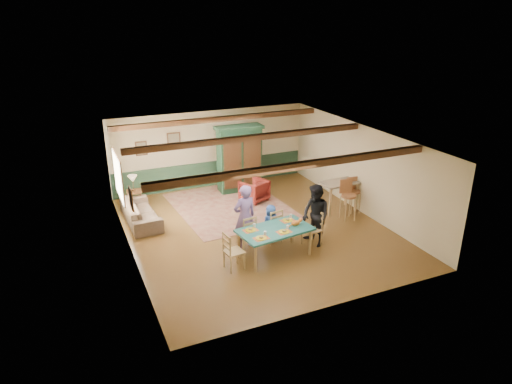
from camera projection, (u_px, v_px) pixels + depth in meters
name	position (u px, v px, depth m)	size (l,w,h in m)	color
floor	(257.00, 230.00, 13.08)	(8.00, 8.00, 0.00)	#533617
wall_back	(211.00, 149.00, 16.00)	(7.00, 0.02, 2.70)	beige
wall_left	(128.00, 205.00, 11.27)	(0.02, 8.00, 2.70)	beige
wall_right	(362.00, 169.00, 13.90)	(0.02, 8.00, 2.70)	beige
ceiling	(257.00, 138.00, 12.09)	(7.00, 8.00, 0.02)	white
wainscot_back	(212.00, 173.00, 16.31)	(6.95, 0.03, 0.90)	#203B29
ceiling_beam_front	(298.00, 166.00, 10.16)	(6.95, 0.16, 0.16)	#331D0E
ceiling_beam_mid	(251.00, 138.00, 12.47)	(6.95, 0.16, 0.16)	#331D0E
ceiling_beam_back	(219.00, 119.00, 14.68)	(6.95, 0.16, 0.16)	#331D0E
window_left	(118.00, 177.00, 12.66)	(0.06, 1.60, 1.30)	white
picture_left_wall	(131.00, 199.00, 10.63)	(0.04, 0.42, 0.52)	gray
picture_back_a	(174.00, 141.00, 15.32)	(0.45, 0.04, 0.55)	gray
picture_back_b	(141.00, 148.00, 14.96)	(0.38, 0.04, 0.48)	gray
dining_table	(275.00, 243.00, 11.50)	(1.83, 1.02, 0.76)	#1D5D59
dining_chair_far_left	(246.00, 232.00, 11.85)	(0.43, 0.45, 0.96)	#9A7B4D
dining_chair_far_right	(273.00, 225.00, 12.24)	(0.43, 0.45, 0.96)	#9A7B4D
dining_chair_end_left	(234.00, 251.00, 10.90)	(0.43, 0.45, 0.96)	#9A7B4D
dining_chair_end_right	(312.00, 229.00, 12.03)	(0.43, 0.45, 0.96)	#9A7B4D
person_man	(245.00, 217.00, 11.77)	(0.64, 0.42, 1.75)	slate
person_woman	(315.00, 216.00, 11.94)	(0.81, 0.63, 1.68)	black
person_child	(271.00, 223.00, 12.30)	(0.50, 0.32, 1.02)	#274D9F
cat	(296.00, 222.00, 11.52)	(0.37, 0.14, 0.18)	orange
place_setting_near_left	(261.00, 236.00, 10.87)	(0.41, 0.30, 0.11)	gold
place_setting_near_center	(284.00, 230.00, 11.19)	(0.41, 0.30, 0.11)	gold
place_setting_far_left	(251.00, 228.00, 11.28)	(0.41, 0.30, 0.11)	gold
place_setting_far_right	(288.00, 219.00, 11.81)	(0.41, 0.30, 0.11)	gold
area_rug	(230.00, 206.00, 14.66)	(3.32, 3.94, 0.01)	tan
armoire	(239.00, 159.00, 15.64)	(1.62, 0.65, 2.28)	black
armchair	(254.00, 190.00, 14.98)	(0.76, 0.79, 0.72)	#490E0E
sofa	(141.00, 212.00, 13.45)	(2.15, 0.84, 0.63)	#43352A
end_table	(135.00, 199.00, 14.48)	(0.46, 0.46, 0.56)	#331D0E
table_lamp	(133.00, 183.00, 14.28)	(0.29, 0.29, 0.51)	#CDAF84
counter_table	(338.00, 196.00, 14.18)	(1.14, 0.67, 0.95)	tan
bar_stool_left	(348.00, 200.00, 13.52)	(0.43, 0.48, 1.22)	#A2663F
bar_stool_right	(354.00, 195.00, 14.06)	(0.39, 0.43, 1.09)	#A2663F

